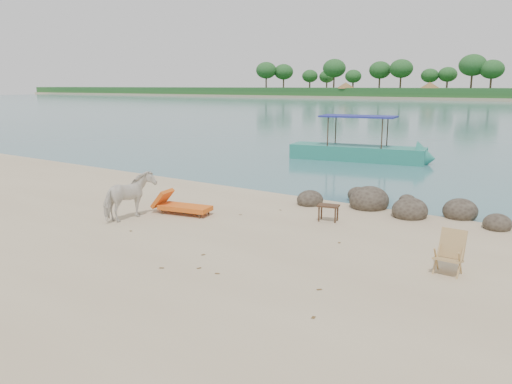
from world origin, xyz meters
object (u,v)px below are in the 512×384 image
Objects in this scene: deck_chair at (449,255)px; lounge_chair at (185,205)px; side_table at (328,214)px; boulders at (395,206)px; boat_near at (358,123)px; cow at (129,198)px.

lounge_chair is at bearing 176.88° from deck_chair.
side_table is at bearing 12.42° from lounge_chair.
boulders is 10.80× the size of side_table.
boat_near reaches higher than boulders.
boat_near reaches higher than deck_chair.
side_table is 0.66× the size of deck_chair.
lounge_chair reaches higher than side_table.
deck_chair is (3.78, -2.21, 0.20)m from side_table.
deck_chair is at bearing -70.31° from boat_near.
cow is 2.73× the size of side_table.
side_table is at bearing -117.10° from boulders.
boat_near is (-8.10, 13.98, 1.42)m from deck_chair.
deck_chair reaches higher than boulders.
cow is at bearing -159.75° from side_table.
deck_chair is at bearing -15.57° from lounge_chair.
side_table is 0.07× the size of boat_near.
side_table is 4.38m from deck_chair.
deck_chair reaches higher than side_table.
boat_near reaches higher than side_table.
boulders is at bearing -70.82° from boat_near.
side_table is 0.30× the size of lounge_chair.
boat_near is at bearing 119.59° from boulders.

